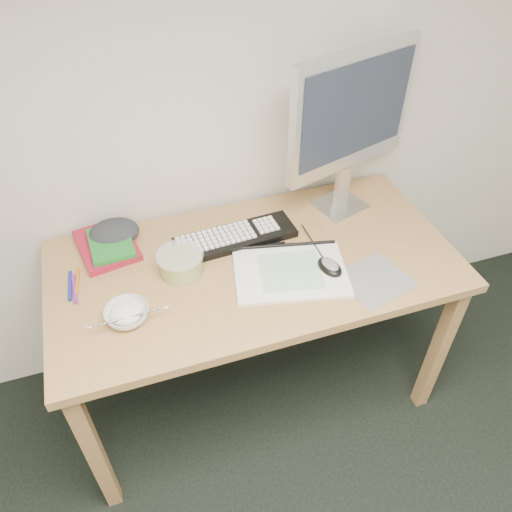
{
  "coord_description": "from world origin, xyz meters",
  "views": [
    {
      "loc": [
        -0.3,
        0.23,
        1.93
      ],
      "look_at": [
        0.08,
        1.37,
        0.83
      ],
      "focal_mm": 35.0,
      "sensor_mm": 36.0,
      "label": 1
    }
  ],
  "objects_px": {
    "keyboard": "(236,237)",
    "rice_bowl": "(127,315)",
    "desk": "(255,279)",
    "sketchpad": "(290,272)",
    "monitor": "(352,116)"
  },
  "relations": [
    {
      "from": "keyboard",
      "to": "rice_bowl",
      "type": "relative_size",
      "value": 3.24
    },
    {
      "from": "desk",
      "to": "rice_bowl",
      "type": "distance_m",
      "value": 0.48
    },
    {
      "from": "sketchpad",
      "to": "desk",
      "type": "bearing_deg",
      "value": 149.58
    },
    {
      "from": "monitor",
      "to": "rice_bowl",
      "type": "height_order",
      "value": "monitor"
    },
    {
      "from": "sketchpad",
      "to": "keyboard",
      "type": "bearing_deg",
      "value": 131.83
    },
    {
      "from": "sketchpad",
      "to": "monitor",
      "type": "bearing_deg",
      "value": 54.67
    },
    {
      "from": "desk",
      "to": "keyboard",
      "type": "relative_size",
      "value": 3.2
    },
    {
      "from": "monitor",
      "to": "sketchpad",
      "type": "bearing_deg",
      "value": -154.82
    },
    {
      "from": "rice_bowl",
      "to": "monitor",
      "type": "bearing_deg",
      "value": 20.41
    },
    {
      "from": "sketchpad",
      "to": "rice_bowl",
      "type": "xyz_separation_m",
      "value": [
        -0.55,
        -0.03,
        0.02
      ]
    },
    {
      "from": "sketchpad",
      "to": "monitor",
      "type": "xyz_separation_m",
      "value": [
        0.32,
        0.29,
        0.38
      ]
    },
    {
      "from": "sketchpad",
      "to": "keyboard",
      "type": "distance_m",
      "value": 0.26
    },
    {
      "from": "monitor",
      "to": "rice_bowl",
      "type": "bearing_deg",
      "value": -176.69
    },
    {
      "from": "desk",
      "to": "rice_bowl",
      "type": "xyz_separation_m",
      "value": [
        -0.45,
        -0.12,
        0.1
      ]
    },
    {
      "from": "sketchpad",
      "to": "keyboard",
      "type": "xyz_separation_m",
      "value": [
        -0.13,
        0.22,
        0.01
      ]
    }
  ]
}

